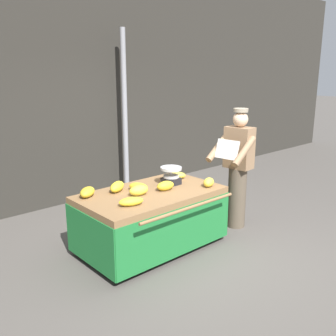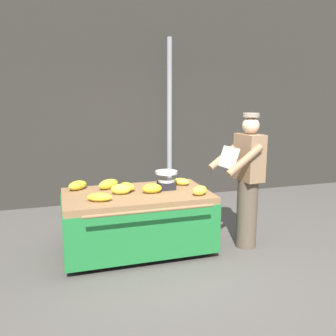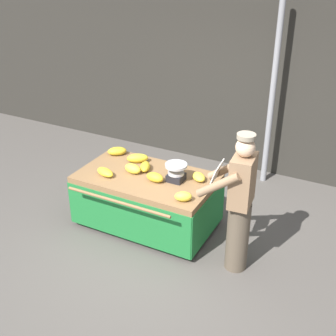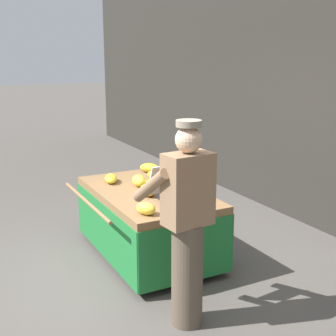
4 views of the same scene
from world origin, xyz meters
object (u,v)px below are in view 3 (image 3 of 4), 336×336
at_px(banana_bunch_0, 155,177).
at_px(banana_bunch_1, 199,177).
at_px(banana_bunch_2, 105,172).
at_px(banana_bunch_4, 145,167).
at_px(banana_cart, 147,189).
at_px(banana_bunch_5, 137,158).
at_px(banana_bunch_3, 133,169).
at_px(street_pole, 273,94).
at_px(banana_bunch_7, 183,196).
at_px(weighing_scale, 176,172).
at_px(vendor_person, 239,204).
at_px(banana_bunch_6, 117,151).

distance_m(banana_bunch_0, banana_bunch_1, 0.56).
height_order(banana_bunch_2, banana_bunch_4, banana_bunch_4).
distance_m(banana_cart, banana_bunch_4, 0.30).
xyz_separation_m(banana_cart, banana_bunch_5, (-0.30, 0.28, 0.27)).
bearing_deg(banana_cart, banana_bunch_2, -153.34).
xyz_separation_m(banana_bunch_3, banana_bunch_4, (0.10, 0.14, -0.01)).
distance_m(banana_bunch_2, banana_bunch_4, 0.53).
bearing_deg(street_pole, banana_bunch_7, -98.41).
distance_m(weighing_scale, banana_bunch_3, 0.60).
height_order(banana_cart, banana_bunch_2, banana_bunch_2).
relative_size(street_pole, weighing_scale, 10.38).
height_order(weighing_scale, vendor_person, vendor_person).
bearing_deg(weighing_scale, vendor_person, -19.81).
xyz_separation_m(weighing_scale, banana_bunch_3, (-0.59, -0.08, -0.06)).
bearing_deg(banana_bunch_2, banana_bunch_5, 71.76).
xyz_separation_m(weighing_scale, vendor_person, (0.96, -0.34, 0.00)).
bearing_deg(banana_bunch_3, banana_bunch_7, -19.95).
distance_m(weighing_scale, banana_bunch_6, 1.12).
relative_size(banana_bunch_4, banana_bunch_7, 1.25).
bearing_deg(banana_cart, banana_bunch_0, -24.97).
xyz_separation_m(banana_bunch_0, banana_bunch_4, (-0.26, 0.21, -0.01)).
height_order(street_pole, banana_bunch_2, street_pole).
bearing_deg(banana_bunch_5, banana_bunch_2, -108.24).
xyz_separation_m(weighing_scale, banana_bunch_6, (-1.08, 0.29, -0.06)).
height_order(banana_bunch_4, banana_bunch_7, banana_bunch_7).
relative_size(banana_bunch_2, banana_bunch_4, 1.11).
xyz_separation_m(banana_bunch_4, banana_bunch_7, (0.79, -0.47, 0.01)).
bearing_deg(street_pole, banana_bunch_3, -121.88).
distance_m(banana_bunch_3, vendor_person, 1.57).
xyz_separation_m(banana_bunch_1, banana_bunch_4, (-0.74, -0.08, 0.01)).
bearing_deg(banana_cart, street_pole, 62.24).
xyz_separation_m(banana_cart, weighing_scale, (0.40, 0.06, 0.32)).
relative_size(banana_cart, banana_bunch_5, 6.16).
bearing_deg(banana_bunch_4, street_pole, 58.48).
distance_m(street_pole, banana_bunch_5, 2.24).
bearing_deg(banana_bunch_4, banana_bunch_6, 159.30).
bearing_deg(banana_bunch_5, banana_bunch_6, 169.80).
distance_m(weighing_scale, vendor_person, 1.02).
relative_size(weighing_scale, banana_bunch_0, 1.16).
relative_size(banana_bunch_6, banana_bunch_7, 1.31).
height_order(banana_bunch_5, banana_bunch_7, banana_bunch_5).
distance_m(banana_cart, banana_bunch_0, 0.33).
bearing_deg(banana_bunch_7, weighing_scale, 126.52).
bearing_deg(banana_bunch_1, banana_bunch_5, 175.33).
height_order(weighing_scale, banana_bunch_5, weighing_scale).
relative_size(banana_bunch_3, banana_bunch_5, 0.83).
height_order(banana_bunch_0, banana_bunch_7, banana_bunch_0).
relative_size(banana_cart, banana_bunch_6, 6.73).
height_order(banana_bunch_1, vendor_person, vendor_person).
bearing_deg(banana_bunch_6, banana_bunch_7, -26.59).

